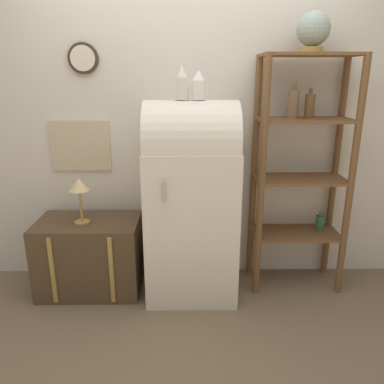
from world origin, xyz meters
TOP-DOWN VIEW (x-y plane):
  - ground_plane at (0.00, 0.00)m, footprint 12.00×12.00m
  - wall_back at (-0.01, 0.57)m, footprint 7.00×0.09m
  - refrigerator at (-0.00, 0.26)m, footprint 0.66×0.62m
  - suitcase_trunk at (-0.78, 0.28)m, footprint 0.76×0.48m
  - shelf_unit at (0.82, 0.35)m, footprint 0.69×0.36m
  - globe at (0.82, 0.35)m, footprint 0.23×0.23m
  - vase_left at (-0.06, 0.25)m, footprint 0.09×0.09m
  - vase_center at (0.05, 0.25)m, footprint 0.10×0.10m
  - desk_lamp at (-0.81, 0.23)m, footprint 0.15×0.15m

SIDE VIEW (x-z plane):
  - ground_plane at x=0.00m, z-range 0.00..0.00m
  - suitcase_trunk at x=-0.78m, z-range 0.00..0.57m
  - refrigerator at x=0.00m, z-range 0.03..1.48m
  - desk_lamp at x=-0.81m, z-range 0.67..1.01m
  - shelf_unit at x=0.82m, z-range 0.12..1.88m
  - wall_back at x=-0.01m, z-range 0.00..2.70m
  - vase_center at x=0.05m, z-range 1.45..1.64m
  - vase_left at x=-0.06m, z-range 1.45..1.67m
  - globe at x=0.82m, z-range 1.77..2.03m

